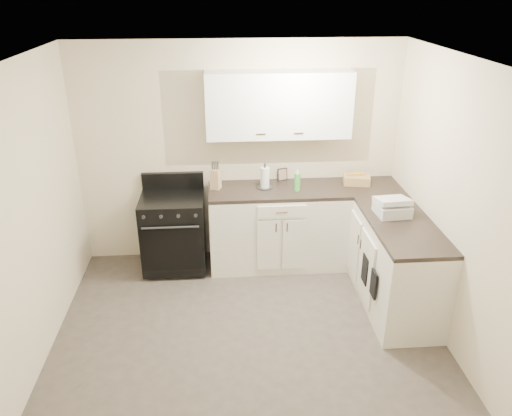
{
  "coord_description": "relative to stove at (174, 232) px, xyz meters",
  "views": [
    {
      "loc": [
        -0.21,
        -3.57,
        3.04
      ],
      "look_at": [
        0.12,
        0.85,
        1.01
      ],
      "focal_mm": 35.0,
      "sensor_mm": 36.0,
      "label": 1
    }
  ],
  "objects": [
    {
      "name": "wall_right",
      "position": [
        2.56,
        -1.48,
        0.79
      ],
      "size": [
        0.0,
        3.6,
        3.6
      ],
      "primitive_type": "plane",
      "rotation": [
        1.57,
        0.0,
        -1.57
      ],
      "color": "beige",
      "rests_on": "ground"
    },
    {
      "name": "countertop_back",
      "position": [
        1.18,
        0.02,
        0.46
      ],
      "size": [
        1.55,
        0.6,
        0.04
      ],
      "primitive_type": "cube",
      "color": "black",
      "rests_on": "base_cabinets_back"
    },
    {
      "name": "floor",
      "position": [
        0.76,
        -1.48,
        -0.46
      ],
      "size": [
        3.6,
        3.6,
        0.0
      ],
      "primitive_type": "plane",
      "color": "#473F38",
      "rests_on": "ground"
    },
    {
      "name": "upper_cabinets",
      "position": [
        1.18,
        0.18,
        1.38
      ],
      "size": [
        1.55,
        0.3,
        0.7
      ],
      "primitive_type": "cube",
      "color": "white",
      "rests_on": "wall_back"
    },
    {
      "name": "paper_towel",
      "position": [
        1.03,
        0.06,
        0.6
      ],
      "size": [
        0.13,
        0.13,
        0.24
      ],
      "primitive_type": "cylinder",
      "rotation": [
        0.0,
        0.0,
        0.32
      ],
      "color": "white",
      "rests_on": "countertop_back"
    },
    {
      "name": "countertop_right",
      "position": [
        2.26,
        -0.63,
        0.46
      ],
      "size": [
        0.6,
        1.9,
        0.04
      ],
      "primitive_type": "cube",
      "color": "black",
      "rests_on": "base_cabinets_right"
    },
    {
      "name": "wall_left",
      "position": [
        -1.04,
        -1.48,
        0.79
      ],
      "size": [
        0.0,
        3.6,
        3.6
      ],
      "primitive_type": "plane",
      "rotation": [
        1.57,
        0.0,
        1.57
      ],
      "color": "beige",
      "rests_on": "ground"
    },
    {
      "name": "oven_mitt_near",
      "position": [
        1.94,
        -1.22,
        0.01
      ],
      "size": [
        0.02,
        0.15,
        0.26
      ],
      "primitive_type": "cube",
      "color": "black",
      "rests_on": "base_cabinets_right"
    },
    {
      "name": "picture_frame",
      "position": [
        1.26,
        0.28,
        0.55
      ],
      "size": [
        0.12,
        0.06,
        0.14
      ],
      "primitive_type": "cube",
      "rotation": [
        -0.14,
        0.0,
        0.28
      ],
      "color": "black",
      "rests_on": "countertop_back"
    },
    {
      "name": "wall_front",
      "position": [
        0.76,
        -3.28,
        0.79
      ],
      "size": [
        3.6,
        0.0,
        3.6
      ],
      "primitive_type": "plane",
      "rotation": [
        -1.57,
        0.0,
        0.0
      ],
      "color": "beige",
      "rests_on": "ground"
    },
    {
      "name": "stove",
      "position": [
        0.0,
        0.0,
        0.0
      ],
      "size": [
        0.69,
        0.59,
        0.84
      ],
      "primitive_type": "cube",
      "color": "black",
      "rests_on": "floor"
    },
    {
      "name": "wicker_basket",
      "position": [
        2.08,
        0.1,
        0.53
      ],
      "size": [
        0.32,
        0.24,
        0.1
      ],
      "primitive_type": "cube",
      "rotation": [
        0.0,
        0.0,
        -0.18
      ],
      "color": "tan",
      "rests_on": "countertop_right"
    },
    {
      "name": "soap_bottle",
      "position": [
        1.38,
        -0.04,
        0.58
      ],
      "size": [
        0.07,
        0.07,
        0.2
      ],
      "primitive_type": "cylinder",
      "rotation": [
        0.0,
        0.0,
        0.03
      ],
      "color": "green",
      "rests_on": "countertop_back"
    },
    {
      "name": "countertop_grill",
      "position": [
        2.21,
        -0.72,
        0.54
      ],
      "size": [
        0.33,
        0.31,
        0.11
      ],
      "primitive_type": "cube",
      "rotation": [
        0.0,
        0.0,
        0.08
      ],
      "color": "silver",
      "rests_on": "countertop_right"
    },
    {
      "name": "knife_block",
      "position": [
        0.49,
        0.08,
        0.59
      ],
      "size": [
        0.13,
        0.13,
        0.23
      ],
      "primitive_type": "cube",
      "rotation": [
        0.0,
        0.0,
        -0.4
      ],
      "color": "tan",
      "rests_on": "countertop_back"
    },
    {
      "name": "ceiling",
      "position": [
        0.76,
        -1.48,
        2.04
      ],
      "size": [
        3.6,
        3.6,
        0.0
      ],
      "primitive_type": "plane",
      "color": "white",
      "rests_on": "wall_back"
    },
    {
      "name": "oven_mitt_far",
      "position": [
        1.94,
        -0.94,
        -0.01
      ],
      "size": [
        0.02,
        0.17,
        0.29
      ],
      "primitive_type": "cube",
      "color": "black",
      "rests_on": "base_cabinets_right"
    },
    {
      "name": "base_cabinets_right",
      "position": [
        2.26,
        -0.63,
        -0.01
      ],
      "size": [
        0.6,
        1.9,
        0.9
      ],
      "primitive_type": "cube",
      "color": "silver",
      "rests_on": "floor"
    },
    {
      "name": "base_cabinets_back",
      "position": [
        1.18,
        0.02,
        -0.01
      ],
      "size": [
        1.55,
        0.6,
        0.9
      ],
      "primitive_type": "cube",
      "color": "silver",
      "rests_on": "floor"
    },
    {
      "name": "wall_back",
      "position": [
        0.76,
        0.32,
        0.79
      ],
      "size": [
        3.6,
        0.0,
        3.6
      ],
      "primitive_type": "plane",
      "rotation": [
        1.57,
        0.0,
        0.0
      ],
      "color": "beige",
      "rests_on": "ground"
    }
  ]
}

